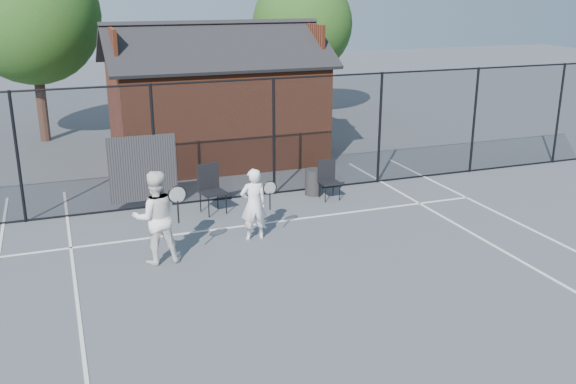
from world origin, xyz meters
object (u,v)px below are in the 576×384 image
object	(u,v)px
player_front	(254,204)
chair_left	(213,190)
clubhouse	(216,108)
chair_right	(329,181)
waste_bin	(314,182)
player_back	(156,217)

from	to	relation	value
player_front	chair_left	size ratio (longest dim) A/B	1.37
player_front	clubhouse	bearing A→B (deg)	82.29
chair_right	chair_left	bearing A→B (deg)	179.92
waste_bin	player_back	bearing A→B (deg)	-147.04
chair_left	chair_right	xyz separation A→B (m)	(2.99, 0.00, -0.08)
chair_right	waste_bin	distance (m)	0.56
player_front	waste_bin	size ratio (longest dim) A/B	2.31
chair_left	waste_bin	world-z (taller)	chair_left
clubhouse	player_front	bearing A→B (deg)	-97.71
clubhouse	player_back	world-z (taller)	clubhouse
player_back	waste_bin	distance (m)	5.36
player_front	chair_right	size ratio (longest dim) A/B	1.59
player_back	chair_left	xyz separation A→B (m)	(1.69, 2.40, -0.35)
player_back	waste_bin	bearing A→B (deg)	32.96
player_front	chair_left	world-z (taller)	player_front
clubhouse	chair_right	xyz separation A→B (m)	(1.65, -4.90, -1.12)
player_front	chair_left	distance (m)	1.96
player_front	player_back	world-z (taller)	player_back
chair_left	chair_right	size ratio (longest dim) A/B	1.16
clubhouse	chair_right	size ratio (longest dim) A/B	6.69
player_back	clubhouse	bearing A→B (deg)	67.47
player_front	player_back	distance (m)	2.17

